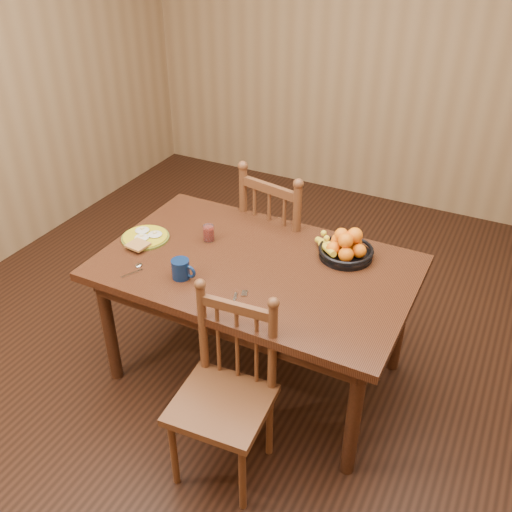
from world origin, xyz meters
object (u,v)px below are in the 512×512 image
at_px(chair_far, 284,244).
at_px(fruit_bowl, 345,248).
at_px(breakfast_plate, 145,237).
at_px(coffee_mug, 181,269).
at_px(chair_near, 225,395).
at_px(dining_table, 256,278).

relative_size(chair_far, fruit_bowl, 3.21).
bearing_deg(breakfast_plate, chair_far, 50.58).
bearing_deg(coffee_mug, chair_near, -38.58).
xyz_separation_m(breakfast_plate, coffee_mug, (0.38, -0.22, 0.04)).
distance_m(breakfast_plate, coffee_mug, 0.44).
height_order(chair_near, fruit_bowl, chair_near).
relative_size(chair_near, breakfast_plate, 3.16).
xyz_separation_m(coffee_mug, fruit_bowl, (0.65, 0.55, 0.00)).
relative_size(chair_far, chair_near, 1.12).
xyz_separation_m(dining_table, chair_far, (-0.11, 0.61, -0.16)).
distance_m(chair_near, coffee_mug, 0.65).
xyz_separation_m(chair_far, chair_near, (0.27, -1.22, -0.05)).
xyz_separation_m(chair_far, fruit_bowl, (0.50, -0.33, 0.30)).
height_order(dining_table, coffee_mug, coffee_mug).
xyz_separation_m(dining_table, coffee_mug, (-0.27, -0.27, 0.14)).
height_order(dining_table, breakfast_plate, breakfast_plate).
xyz_separation_m(chair_far, coffee_mug, (-0.16, -0.88, 0.30)).
bearing_deg(chair_far, breakfast_plate, 61.36).
bearing_deg(coffee_mug, dining_table, 45.02).
xyz_separation_m(chair_near, fruit_bowl, (0.22, 0.89, 0.36)).
bearing_deg(chair_near, dining_table, 99.92).
height_order(chair_near, breakfast_plate, chair_near).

